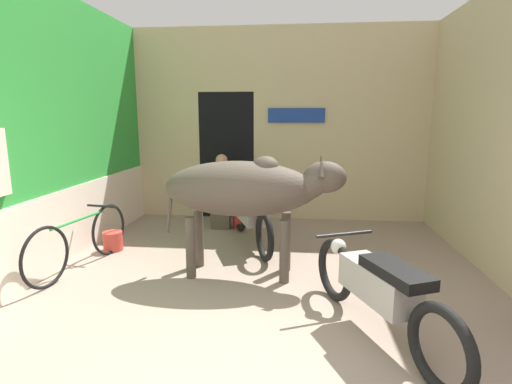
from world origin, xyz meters
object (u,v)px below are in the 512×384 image
shopkeeper_seated (222,190)px  plastic_stool (239,215)px  cow (247,190)px  motorcycle_far (251,215)px  motorcycle_near (378,288)px  bucket (113,241)px  bicycle (81,241)px

shopkeeper_seated → plastic_stool: shopkeeper_seated is taller
cow → motorcycle_far: cow is taller
motorcycle_near → motorcycle_far: motorcycle_far is taller
motorcycle_far → plastic_stool: bearing=109.8°
plastic_stool → bucket: plastic_stool is taller
cow → motorcycle_far: (-0.09, 1.10, -0.57)m
motorcycle_near → bucket: bearing=149.9°
bicycle → plastic_stool: size_ratio=4.24×
motorcycle_near → bicycle: (-3.23, 1.16, -0.07)m
bicycle → shopkeeper_seated: (1.33, 1.99, 0.27)m
bicycle → plastic_stool: (1.62, 1.95, -0.13)m
cow → bicycle: size_ratio=1.18×
plastic_stool → bucket: size_ratio=1.59×
cow → bucket: 2.21m
shopkeeper_seated → bucket: bearing=-133.9°
bicycle → plastic_stool: 2.54m
cow → bicycle: bearing=-178.8°
cow → motorcycle_near: (1.24, -1.20, -0.58)m
cow → bicycle: 2.10m
motorcycle_far → bicycle: 2.23m
cow → plastic_stool: 2.10m
motorcycle_far → bicycle: bearing=-149.1°
motorcycle_near → motorcycle_far: bearing=119.9°
cow → bucket: bearing=161.8°
motorcycle_near → shopkeeper_seated: (-1.91, 3.15, 0.20)m
bicycle → shopkeeper_seated: bearing=56.3°
cow → bicycle: (-2.00, -0.04, -0.65)m
shopkeeper_seated → plastic_stool: (0.29, -0.04, -0.40)m
motorcycle_near → plastic_stool: motorcycle_near is taller
cow → motorcycle_near: cow is taller
bucket → cow: bearing=-18.2°
shopkeeper_seated → bicycle: bearing=-123.7°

